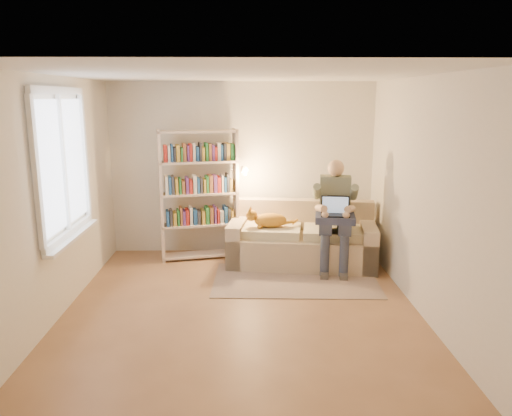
{
  "coord_description": "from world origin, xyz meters",
  "views": [
    {
      "loc": [
        0.06,
        -5.33,
        2.37
      ],
      "look_at": [
        0.19,
        1.0,
        0.96
      ],
      "focal_mm": 35.0,
      "sensor_mm": 36.0,
      "label": 1
    }
  ],
  "objects_px": {
    "person": "(335,209)",
    "bookshelf": "(199,188)",
    "cat": "(267,220)",
    "laptop": "(337,210)",
    "sofa": "(302,242)"
  },
  "relations": [
    {
      "from": "cat",
      "to": "bookshelf",
      "type": "relative_size",
      "value": 0.37
    },
    {
      "from": "person",
      "to": "bookshelf",
      "type": "relative_size",
      "value": 0.79
    },
    {
      "from": "sofa",
      "to": "bookshelf",
      "type": "bearing_deg",
      "value": 177.44
    },
    {
      "from": "person",
      "to": "bookshelf",
      "type": "xyz_separation_m",
      "value": [
        -1.92,
        0.5,
        0.21
      ]
    },
    {
      "from": "laptop",
      "to": "bookshelf",
      "type": "xyz_separation_m",
      "value": [
        -1.93,
        0.64,
        0.19
      ]
    },
    {
      "from": "person",
      "to": "bookshelf",
      "type": "height_order",
      "value": "bookshelf"
    },
    {
      "from": "sofa",
      "to": "person",
      "type": "relative_size",
      "value": 1.43
    },
    {
      "from": "sofa",
      "to": "cat",
      "type": "xyz_separation_m",
      "value": [
        -0.52,
        -0.06,
        0.35
      ]
    },
    {
      "from": "sofa",
      "to": "bookshelf",
      "type": "height_order",
      "value": "bookshelf"
    },
    {
      "from": "laptop",
      "to": "person",
      "type": "bearing_deg",
      "value": 101.05
    },
    {
      "from": "cat",
      "to": "laptop",
      "type": "xyz_separation_m",
      "value": [
        0.95,
        -0.3,
        0.2
      ]
    },
    {
      "from": "person",
      "to": "bookshelf",
      "type": "bearing_deg",
      "value": 173.49
    },
    {
      "from": "cat",
      "to": "bookshelf",
      "type": "distance_m",
      "value": 1.11
    },
    {
      "from": "cat",
      "to": "laptop",
      "type": "relative_size",
      "value": 1.68
    },
    {
      "from": "bookshelf",
      "to": "cat",
      "type": "bearing_deg",
      "value": -31.26
    }
  ]
}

